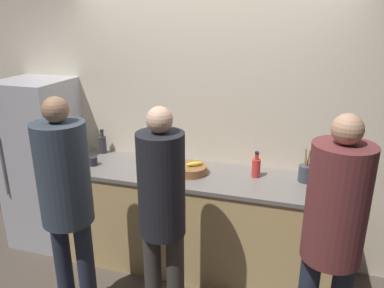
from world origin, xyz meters
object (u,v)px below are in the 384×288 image
object	(u,v)px
bottle_clear	(155,152)
cup_black	(93,161)
bottle_red	(256,167)
utensil_crock	(305,173)
refrigerator	(43,164)
person_right	(334,226)
bottle_dark	(103,144)
fruit_bowl	(191,169)
person_center	(162,208)
person_left	(66,193)

from	to	relation	value
bottle_clear	cup_black	world-z (taller)	bottle_clear
bottle_red	utensil_crock	bearing A→B (deg)	3.44
refrigerator	bottle_clear	size ratio (longest dim) A/B	7.66
person_right	bottle_dark	size ratio (longest dim) A/B	7.23
fruit_bowl	person_right	bearing A→B (deg)	-33.67
bottle_clear	bottle_dark	size ratio (longest dim) A/B	0.90
refrigerator	person_right	distance (m)	2.84
person_right	fruit_bowl	world-z (taller)	person_right
refrigerator	bottle_red	xyz separation A→B (m)	(2.14, 0.07, 0.20)
person_center	person_right	world-z (taller)	person_right
refrigerator	bottle_dark	xyz separation A→B (m)	(0.58, 0.21, 0.20)
person_center	utensil_crock	xyz separation A→B (m)	(0.94, 0.89, 0.01)
person_center	bottle_dark	bearing A→B (deg)	135.56
fruit_bowl	utensil_crock	bearing A→B (deg)	7.10
person_left	bottle_dark	distance (m)	1.14
person_left	bottle_red	distance (m)	1.56
person_left	bottle_red	world-z (taller)	person_left
bottle_dark	cup_black	distance (m)	0.33
utensil_crock	bottle_red	distance (m)	0.41
fruit_bowl	bottle_clear	distance (m)	0.47
person_left	cup_black	xyz separation A→B (m)	(-0.25, 0.77, -0.08)
utensil_crock	fruit_bowl	bearing A→B (deg)	-172.90
person_left	fruit_bowl	world-z (taller)	person_left
person_center	utensil_crock	distance (m)	1.29
fruit_bowl	person_center	bearing A→B (deg)	-88.03
person_right	bottle_dark	xyz separation A→B (m)	(-2.14, 1.00, -0.02)
bottle_clear	cup_black	bearing A→B (deg)	-151.12
bottle_clear	refrigerator	bearing A→B (deg)	-171.53
utensil_crock	cup_black	size ratio (longest dim) A/B	3.54
refrigerator	fruit_bowl	bearing A→B (deg)	-0.92
person_right	person_center	bearing A→B (deg)	-179.41
person_center	bottle_dark	distance (m)	1.44
person_left	bottle_clear	xyz separation A→B (m)	(0.26, 1.05, -0.03)
refrigerator	person_left	world-z (taller)	person_left
person_center	bottle_red	distance (m)	1.02
cup_black	fruit_bowl	bearing A→B (deg)	5.04
person_left	bottle_dark	size ratio (longest dim) A/B	7.24
refrigerator	bottle_red	bearing A→B (deg)	1.88
person_left	bottle_dark	xyz separation A→B (m)	(-0.32, 1.09, -0.02)
person_center	fruit_bowl	world-z (taller)	person_center
person_center	cup_black	world-z (taller)	person_center
person_center	bottle_red	xyz separation A→B (m)	(0.53, 0.87, 0.02)
bottle_red	bottle_dark	size ratio (longest dim) A/B	0.93
bottle_clear	bottle_dark	world-z (taller)	bottle_dark
person_left	person_right	bearing A→B (deg)	2.95
fruit_bowl	utensil_crock	size ratio (longest dim) A/B	0.99
fruit_bowl	bottle_dark	bearing A→B (deg)	166.60
bottle_clear	fruit_bowl	bearing A→B (deg)	-25.34
bottle_dark	refrigerator	bearing A→B (deg)	-159.66
person_right	bottle_dark	world-z (taller)	person_right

